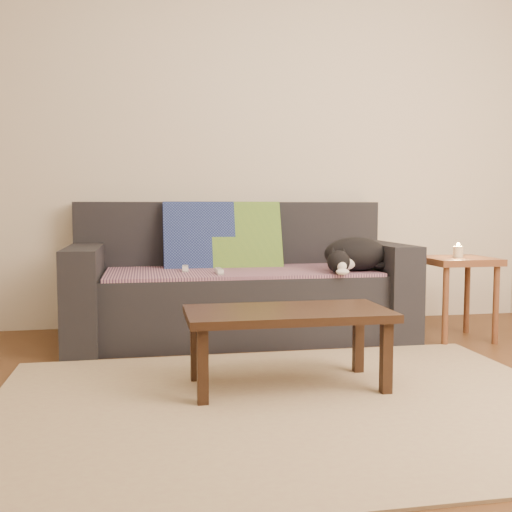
# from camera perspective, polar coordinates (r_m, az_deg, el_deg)

# --- Properties ---
(ground) EXTENTS (4.50, 4.50, 0.00)m
(ground) POSITION_cam_1_polar(r_m,az_deg,el_deg) (2.45, 4.17, -15.27)
(ground) COLOR brown
(ground) RESTS_ON ground
(back_wall) EXTENTS (4.50, 0.04, 2.60)m
(back_wall) POSITION_cam_1_polar(r_m,az_deg,el_deg) (4.29, -2.67, 10.89)
(back_wall) COLOR beige
(back_wall) RESTS_ON ground
(sofa) EXTENTS (2.10, 0.94, 0.87)m
(sofa) POSITION_cam_1_polar(r_m,az_deg,el_deg) (3.88, -1.74, -3.11)
(sofa) COLOR #232328
(sofa) RESTS_ON ground
(throw_blanket) EXTENTS (1.66, 0.74, 0.02)m
(throw_blanket) POSITION_cam_1_polar(r_m,az_deg,el_deg) (3.78, -1.53, -1.48)
(throw_blanket) COLOR #3B2546
(throw_blanket) RESTS_ON sofa
(cushion_navy) EXTENTS (0.47, 0.25, 0.48)m
(cushion_navy) POSITION_cam_1_polar(r_m,az_deg,el_deg) (3.99, -5.44, 1.71)
(cushion_navy) COLOR #121B4D
(cushion_navy) RESTS_ON throw_blanket
(cushion_green) EXTENTS (0.47, 0.26, 0.48)m
(cushion_green) POSITION_cam_1_polar(r_m,az_deg,el_deg) (4.03, -0.98, 1.76)
(cushion_green) COLOR #0B462F
(cushion_green) RESTS_ON throw_blanket
(cat) EXTENTS (0.48, 0.40, 0.21)m
(cat) POSITION_cam_1_polar(r_m,az_deg,el_deg) (3.75, 9.36, 0.11)
(cat) COLOR black
(cat) RESTS_ON throw_blanket
(wii_remote_a) EXTENTS (0.05, 0.15, 0.03)m
(wii_remote_a) POSITION_cam_1_polar(r_m,az_deg,el_deg) (3.74, -6.76, -1.19)
(wii_remote_a) COLOR white
(wii_remote_a) RESTS_ON throw_blanket
(wii_remote_b) EXTENTS (0.04, 0.15, 0.03)m
(wii_remote_b) POSITION_cam_1_polar(r_m,az_deg,el_deg) (3.57, -3.53, -1.45)
(wii_remote_b) COLOR white
(wii_remote_b) RESTS_ON throw_blanket
(side_table) EXTENTS (0.42, 0.42, 0.52)m
(side_table) POSITION_cam_1_polar(r_m,az_deg,el_deg) (3.97, 18.64, -1.44)
(side_table) COLOR brown
(side_table) RESTS_ON ground
(candle) EXTENTS (0.06, 0.06, 0.09)m
(candle) POSITION_cam_1_polar(r_m,az_deg,el_deg) (3.96, 18.69, 0.42)
(candle) COLOR beige
(candle) RESTS_ON side_table
(rug) EXTENTS (2.50, 1.80, 0.01)m
(rug) POSITION_cam_1_polar(r_m,az_deg,el_deg) (2.59, 3.30, -14.04)
(rug) COLOR tan
(rug) RESTS_ON ground
(coffee_table) EXTENTS (0.93, 0.46, 0.37)m
(coffee_table) POSITION_cam_1_polar(r_m,az_deg,el_deg) (2.75, 3.03, -6.07)
(coffee_table) COLOR black
(coffee_table) RESTS_ON rug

